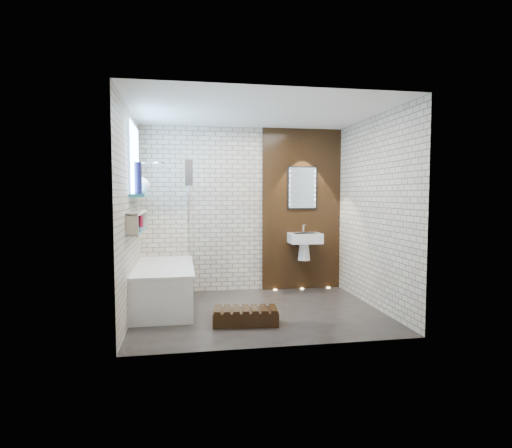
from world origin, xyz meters
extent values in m
plane|color=black|center=(0.00, 0.00, 0.00)|extent=(3.20, 3.20, 0.00)
cube|color=#B2A18E|center=(0.00, 1.30, 1.30)|extent=(3.20, 0.04, 2.60)
cube|color=#B2A18E|center=(0.00, -1.30, 1.30)|extent=(3.20, 0.04, 2.60)
cube|color=#B2A18E|center=(-1.60, 0.00, 1.30)|extent=(0.04, 2.60, 2.60)
cube|color=#B2A18E|center=(1.60, 0.00, 1.30)|extent=(0.04, 2.60, 2.60)
plane|color=white|center=(0.00, 0.00, 2.60)|extent=(3.20, 3.20, 0.00)
cube|color=black|center=(0.95, 1.27, 1.30)|extent=(1.30, 0.06, 2.60)
cube|color=#7FADE0|center=(-1.59, 0.35, 2.00)|extent=(0.03, 1.00, 0.90)
cube|color=teal|center=(-1.51, 0.35, 1.53)|extent=(0.18, 1.00, 0.04)
cube|color=teal|center=(-1.53, 0.15, 1.08)|extent=(0.14, 1.30, 0.03)
cube|color=#B2A899|center=(-1.53, 0.15, 1.32)|extent=(0.14, 1.30, 0.03)
cube|color=#B2A899|center=(-1.53, -0.48, 1.20)|extent=(0.14, 0.03, 0.26)
cube|color=#B2A899|center=(-1.53, 0.79, 1.20)|extent=(0.14, 0.03, 0.26)
cube|color=white|center=(-1.23, 0.45, 0.28)|extent=(0.75, 1.70, 0.55)
cube|color=white|center=(-1.23, 0.45, 0.57)|extent=(0.79, 1.74, 0.03)
cylinder|color=silver|center=(-1.08, 1.18, 0.64)|extent=(0.04, 0.04, 0.12)
cube|color=white|center=(-0.87, 0.89, 1.28)|extent=(0.01, 0.78, 1.40)
cube|color=black|center=(-0.87, 0.74, 1.85)|extent=(0.11, 0.27, 0.36)
cylinder|color=silver|center=(-1.30, 0.95, 2.00)|extent=(0.18, 0.18, 0.02)
cube|color=white|center=(0.95, 1.06, 0.85)|extent=(0.50, 0.36, 0.16)
cone|color=white|center=(0.95, 1.11, 0.63)|extent=(0.20, 0.20, 0.28)
cylinder|color=silver|center=(0.95, 1.16, 1.00)|extent=(0.03, 0.03, 0.14)
cube|color=black|center=(0.95, 1.24, 1.65)|extent=(0.50, 0.02, 0.70)
cube|color=silver|center=(0.95, 1.23, 1.65)|extent=(0.45, 0.01, 0.65)
cube|color=black|center=(-0.24, -0.50, 0.09)|extent=(0.80, 0.42, 0.17)
cylinder|color=maroon|center=(-1.53, -0.27, 1.17)|extent=(0.06, 0.06, 0.14)
cylinder|color=#A34D19|center=(-1.53, -0.05, 1.16)|extent=(0.06, 0.06, 0.11)
cylinder|color=maroon|center=(-1.53, 0.58, 1.18)|extent=(0.06, 0.06, 0.15)
sphere|color=white|center=(-1.50, 0.40, 1.66)|extent=(0.22, 0.22, 0.22)
cylinder|color=#141335|center=(-1.50, 0.01, 1.75)|extent=(0.09, 0.09, 0.39)
cylinder|color=#141335|center=(-1.50, 0.06, 1.73)|extent=(0.09, 0.09, 0.36)
cylinder|color=#FFD899|center=(0.50, 1.20, 0.01)|extent=(0.06, 0.06, 0.01)
cylinder|color=#FFD899|center=(0.95, 1.20, 0.01)|extent=(0.06, 0.06, 0.01)
cylinder|color=#FFD899|center=(1.40, 1.20, 0.01)|extent=(0.06, 0.06, 0.01)
camera|label=1|loc=(-0.96, -5.38, 1.54)|focal=29.60mm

